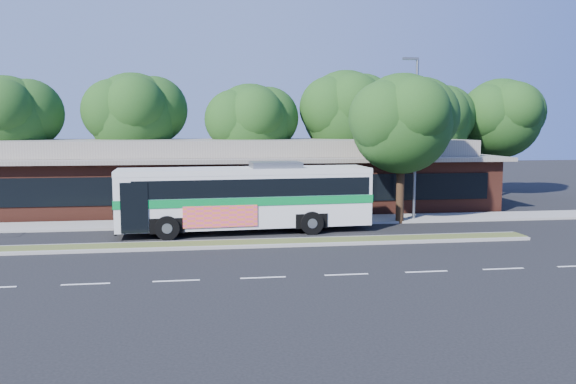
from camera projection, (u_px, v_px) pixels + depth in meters
name	position (u px, v px, depth m)	size (l,w,h in m)	color
ground	(252.00, 248.00, 24.61)	(120.00, 120.00, 0.00)	black
median_strip	(251.00, 243.00, 25.19)	(26.00, 1.10, 0.15)	#424A1F
sidewalk	(244.00, 222.00, 30.90)	(44.00, 2.60, 0.12)	gray
plaza_building	(238.00, 175.00, 37.15)	(33.20, 11.20, 4.45)	#502319
lamp_post	(415.00, 134.00, 31.25)	(0.93, 0.18, 9.07)	slate
tree_bg_a	(13.00, 118.00, 36.85)	(6.47, 5.80, 8.63)	black
tree_bg_b	(140.00, 114.00, 38.90)	(6.69, 6.00, 9.00)	black
tree_bg_c	(256.00, 122.00, 39.05)	(6.24, 5.60, 8.26)	black
tree_bg_d	(351.00, 111.00, 40.91)	(6.91, 6.20, 9.37)	black
tree_bg_e	(434.00, 121.00, 40.81)	(6.47, 5.80, 8.50)	black
tree_bg_f	(505.00, 117.00, 42.58)	(6.69, 6.00, 8.92)	black
transit_bus	(246.00, 193.00, 28.12)	(12.70, 3.50, 3.52)	silver
sidewalk_tree	(408.00, 121.00, 30.53)	(6.06, 5.43, 8.17)	black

